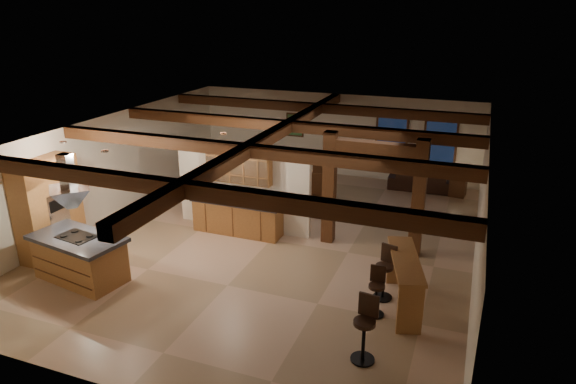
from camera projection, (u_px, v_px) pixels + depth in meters
name	position (u px, v px, depth m)	size (l,w,h in m)	color
ground	(271.00, 240.00, 13.40)	(12.00, 12.00, 0.00)	tan
room_walls	(270.00, 175.00, 12.79)	(12.00, 12.00, 12.00)	white
ceiling_beams	(270.00, 137.00, 12.45)	(10.00, 12.00, 0.28)	#3C1E0F
timber_posts	(373.00, 181.00, 12.40)	(2.50, 0.30, 2.90)	#3C1E0F
partition_wall	(243.00, 190.00, 13.79)	(3.80, 0.18, 2.20)	white
pantry_cabinet	(48.00, 208.00, 12.25)	(0.67, 1.60, 2.40)	#9D6632
back_counter	(238.00, 216.00, 13.66)	(2.50, 0.66, 0.94)	#9D6632
upper_display_cabinet	(239.00, 165.00, 13.37)	(1.80, 0.36, 0.95)	#9D6632
range_hood	(72.00, 205.00, 10.89)	(1.10, 1.10, 1.40)	silver
back_windows	(415.00, 141.00, 17.17)	(2.70, 0.07, 1.70)	#3C1E0F
framed_art	(295.00, 125.00, 18.53)	(0.65, 0.05, 0.85)	#3C1E0F
recessed_cans	(133.00, 142.00, 11.56)	(3.16, 2.46, 0.03)	silver
kitchen_island	(80.00, 258.00, 11.32)	(2.27, 1.45, 1.05)	#9D6632
dining_table	(295.00, 197.00, 15.59)	(1.62, 0.90, 0.57)	#381D0E
sofa	(421.00, 181.00, 16.98)	(2.09, 0.82, 0.61)	black
microwave	(239.00, 196.00, 13.43)	(0.47, 0.32, 0.26)	silver
bar_counter	(405.00, 274.00, 10.21)	(1.06, 2.12, 1.08)	#9D6632
side_table	(458.00, 187.00, 16.42)	(0.48, 0.48, 0.60)	#3C1E0F
table_lamp	(460.00, 171.00, 16.24)	(0.28, 0.28, 0.33)	black
bar_stool_a	(365.00, 329.00, 8.69)	(0.42, 0.43, 1.20)	black
bar_stool_b	(377.00, 291.00, 10.01)	(0.36, 0.36, 1.02)	black
bar_stool_c	(385.00, 272.00, 10.57)	(0.42, 0.44, 1.16)	black
dining_chairs	(295.00, 187.00, 15.47)	(2.31, 2.31, 1.22)	#3C1E0F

